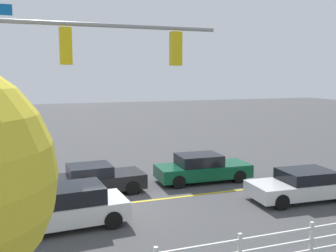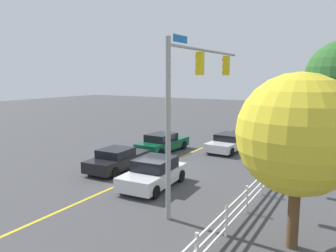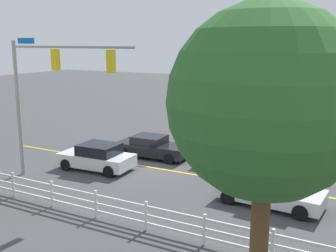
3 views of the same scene
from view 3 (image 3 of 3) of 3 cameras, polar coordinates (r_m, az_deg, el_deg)
name	(u,v)px [view 3 (image 3 of 3)]	position (r m, az deg, el deg)	size (l,w,h in m)	color
ground_plane	(146,167)	(23.15, -3.14, -5.72)	(120.00, 120.00, 0.00)	#444447
lane_center_stripe	(211,177)	(21.42, 6.09, -7.22)	(28.00, 0.16, 0.01)	gold
signal_assembly	(48,82)	(20.61, -16.59, 5.91)	(7.32, 0.38, 7.14)	gray
car_0	(152,147)	(24.79, -2.27, -2.97)	(4.52, 2.10, 1.34)	black
car_1	(271,191)	(18.25, 14.29, -8.85)	(4.64, 2.20, 1.29)	silver
car_2	(239,158)	(22.75, 9.98, -4.44)	(4.79, 2.10, 1.39)	#0C4C2D
car_3	(97,157)	(22.79, -9.93, -4.32)	(4.22, 2.20, 1.45)	silver
white_rail_fence	(120,209)	(16.10, -6.73, -11.56)	(26.10, 0.10, 1.15)	white
tree_1	(266,103)	(9.87, 13.63, 3.16)	(4.76, 4.76, 7.94)	brown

